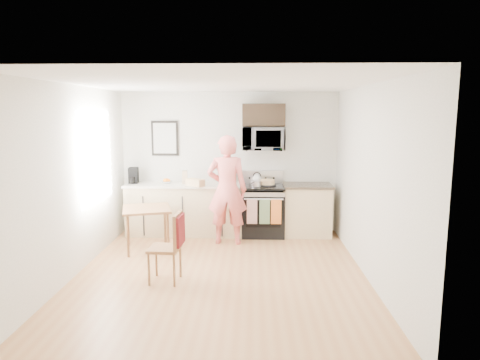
{
  "coord_description": "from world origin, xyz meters",
  "views": [
    {
      "loc": [
        0.45,
        -5.65,
        2.23
      ],
      "look_at": [
        0.24,
        1.0,
        1.17
      ],
      "focal_mm": 32.0,
      "sensor_mm": 36.0,
      "label": 1
    }
  ],
  "objects_px": {
    "person": "(227,190)",
    "chair": "(174,238)",
    "range": "(263,211)",
    "dining_table": "(147,213)",
    "microwave": "(263,139)",
    "cake": "(268,183)"
  },
  "relations": [
    {
      "from": "range",
      "to": "chair",
      "type": "relative_size",
      "value": 1.24
    },
    {
      "from": "cake",
      "to": "person",
      "type": "bearing_deg",
      "value": -143.72
    },
    {
      "from": "person",
      "to": "range",
      "type": "bearing_deg",
      "value": -137.51
    },
    {
      "from": "range",
      "to": "dining_table",
      "type": "relative_size",
      "value": 1.45
    },
    {
      "from": "dining_table",
      "to": "chair",
      "type": "distance_m",
      "value": 1.5
    },
    {
      "from": "dining_table",
      "to": "cake",
      "type": "xyz_separation_m",
      "value": [
        1.98,
        0.9,
        0.36
      ]
    },
    {
      "from": "dining_table",
      "to": "cake",
      "type": "bearing_deg",
      "value": 24.51
    },
    {
      "from": "person",
      "to": "chair",
      "type": "height_order",
      "value": "person"
    },
    {
      "from": "cake",
      "to": "chair",
      "type": "bearing_deg",
      "value": -120.09
    },
    {
      "from": "range",
      "to": "dining_table",
      "type": "height_order",
      "value": "range"
    },
    {
      "from": "microwave",
      "to": "cake",
      "type": "bearing_deg",
      "value": -56.16
    },
    {
      "from": "dining_table",
      "to": "person",
      "type": "bearing_deg",
      "value": 16.92
    },
    {
      "from": "dining_table",
      "to": "chair",
      "type": "xyz_separation_m",
      "value": [
        0.69,
        -1.33,
        -0.02
      ]
    },
    {
      "from": "range",
      "to": "person",
      "type": "xyz_separation_m",
      "value": [
        -0.62,
        -0.53,
        0.49
      ]
    },
    {
      "from": "microwave",
      "to": "person",
      "type": "bearing_deg",
      "value": -134.69
    },
    {
      "from": "microwave",
      "to": "cake",
      "type": "relative_size",
      "value": 2.42
    },
    {
      "from": "microwave",
      "to": "dining_table",
      "type": "xyz_separation_m",
      "value": [
        -1.91,
        -1.02,
        -1.14
      ]
    },
    {
      "from": "range",
      "to": "microwave",
      "type": "height_order",
      "value": "microwave"
    },
    {
      "from": "range",
      "to": "dining_table",
      "type": "distance_m",
      "value": 2.12
    },
    {
      "from": "microwave",
      "to": "cake",
      "type": "height_order",
      "value": "microwave"
    },
    {
      "from": "dining_table",
      "to": "cake",
      "type": "distance_m",
      "value": 2.21
    },
    {
      "from": "person",
      "to": "cake",
      "type": "height_order",
      "value": "person"
    }
  ]
}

